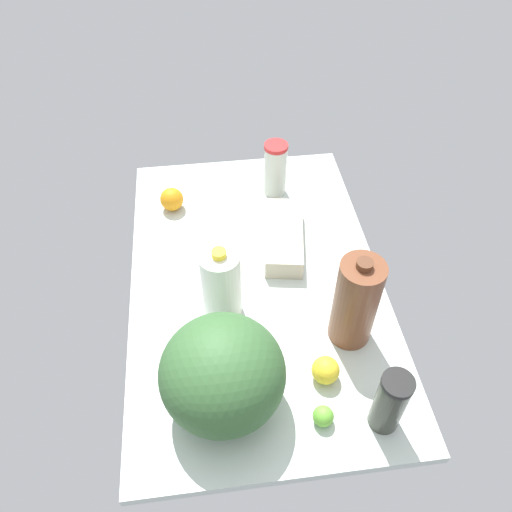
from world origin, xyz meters
The scene contains 10 objects.
countertop centered at (0.00, 0.00, 1.50)cm, with size 120.00×76.00×3.00cm, color silver.
egg_carton centered at (13.12, -10.83, 6.40)cm, with size 29.69×11.56×6.79cm, color #BEB29D.
milk_jug centered at (-10.81, 10.93, 14.68)cm, with size 10.97×10.97×24.92cm.
chocolate_milk_jug centered at (-23.16, -23.07, 17.06)cm, with size 11.65×11.65×29.70cm.
watermelon centered at (-38.97, 12.85, 16.32)cm, with size 29.75×29.75×26.65cm, color #386534.
shaker_bottle centered at (-49.21, -24.88, 12.78)cm, with size 7.49×7.49×19.49cm.
tumbler_cup centered at (39.95, -11.88, 13.12)cm, with size 8.12×8.12×20.16cm.
lime_far_back centered at (-47.36, -10.29, 5.59)cm, with size 5.18×5.18×5.18cm, color #69BC39.
lemon_near_front centered at (-35.81, -13.35, 6.63)cm, with size 7.26×7.26×7.26cm, color yellow.
orange_loose centered at (35.54, 24.74, 7.01)cm, with size 8.02×8.02×8.02cm, color orange.
Camera 1 is at (-97.82, 12.49, 120.09)cm, focal length 35.00 mm.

